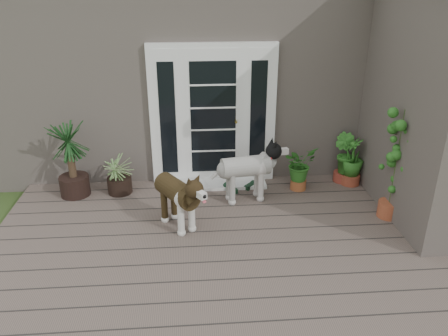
{
  "coord_description": "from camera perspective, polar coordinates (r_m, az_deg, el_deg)",
  "views": [
    {
      "loc": [
        -0.53,
        -3.81,
        3.17
      ],
      "look_at": [
        -0.1,
        1.75,
        0.7
      ],
      "focal_mm": 35.39,
      "sensor_mm": 36.0,
      "label": 1
    }
  ],
  "objects": [
    {
      "name": "yucca",
      "position": [
        6.76,
        -19.2,
        1.21
      ],
      "size": [
        1.05,
        1.05,
        1.19
      ],
      "primitive_type": null,
      "rotation": [
        0.0,
        0.0,
        0.34
      ],
      "color": "black",
      "rests_on": "deck"
    },
    {
      "name": "clog_right",
      "position": [
        6.84,
        3.42,
        -2.25
      ],
      "size": [
        0.26,
        0.27,
        0.08
      ],
      "primitive_type": null,
      "rotation": [
        0.0,
        0.0,
        -0.75
      ],
      "color": "black",
      "rests_on": "deck"
    },
    {
      "name": "white_dog",
      "position": [
        6.33,
        2.8,
        -0.98
      ],
      "size": [
        0.99,
        0.57,
        0.78
      ],
      "primitive_type": null,
      "rotation": [
        0.0,
        0.0,
        -1.38
      ],
      "color": "silver",
      "rests_on": "deck"
    },
    {
      "name": "house_main",
      "position": [
        8.63,
        -0.85,
        13.07
      ],
      "size": [
        7.4,
        4.0,
        3.1
      ],
      "primitive_type": "cube",
      "color": "#665E54",
      "rests_on": "ground"
    },
    {
      "name": "herb_b",
      "position": [
        7.19,
        15.14,
        0.44
      ],
      "size": [
        0.52,
        0.52,
        0.57
      ],
      "primitive_type": "imported",
      "rotation": [
        0.0,
        0.0,
        2.08
      ],
      "color": "#285D1A",
      "rests_on": "deck"
    },
    {
      "name": "clog_left",
      "position": [
        6.72,
        0.84,
        -2.63
      ],
      "size": [
        0.27,
        0.34,
        0.09
      ],
      "primitive_type": null,
      "rotation": [
        0.0,
        0.0,
        0.47
      ],
      "color": "black",
      "rests_on": "deck"
    },
    {
      "name": "sapling",
      "position": [
        6.14,
        21.39,
        0.53
      ],
      "size": [
        0.47,
        0.47,
        1.57
      ],
      "primitive_type": null,
      "rotation": [
        0.0,
        0.0,
        -0.01
      ],
      "color": "#1C5718",
      "rests_on": "deck"
    },
    {
      "name": "brindle_dog",
      "position": [
        5.69,
        -6.04,
        -4.23
      ],
      "size": [
        0.82,
        0.97,
        0.75
      ],
      "primitive_type": null,
      "rotation": [
        0.0,
        0.0,
        3.72
      ],
      "color": "#3F2F17",
      "rests_on": "deck"
    },
    {
      "name": "deck",
      "position": [
        5.26,
        2.28,
        -12.38
      ],
      "size": [
        6.2,
        4.6,
        0.12
      ],
      "primitive_type": "cube",
      "color": "#6B5B4C",
      "rests_on": "ground"
    },
    {
      "name": "door_step",
      "position": [
        6.91,
        -1.24,
        -2.06
      ],
      "size": [
        1.6,
        0.4,
        0.05
      ],
      "primitive_type": "cube",
      "color": "white",
      "rests_on": "deck"
    },
    {
      "name": "herb_c",
      "position": [
        7.13,
        16.17,
        0.31
      ],
      "size": [
        0.49,
        0.49,
        0.62
      ],
      "primitive_type": "imported",
      "rotation": [
        0.0,
        0.0,
        4.45
      ],
      "color": "#1C601B",
      "rests_on": "deck"
    },
    {
      "name": "spider_plant",
      "position": [
        6.75,
        -13.46,
        -0.6
      ],
      "size": [
        0.72,
        0.72,
        0.65
      ],
      "primitive_type": null,
      "rotation": [
        0.0,
        0.0,
        0.21
      ],
      "color": "#A5BB73",
      "rests_on": "deck"
    },
    {
      "name": "door_unit",
      "position": [
        6.71,
        -1.42,
        6.78
      ],
      "size": [
        1.9,
        0.14,
        2.15
      ],
      "primitive_type": "cube",
      "color": "white",
      "rests_on": "deck"
    },
    {
      "name": "herb_a",
      "position": [
        6.78,
        9.69,
        -0.33
      ],
      "size": [
        0.67,
        0.67,
        0.62
      ],
      "primitive_type": "imported",
      "rotation": [
        0.0,
        0.0,
        0.55
      ],
      "color": "#1B5F1C",
      "rests_on": "deck"
    }
  ]
}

